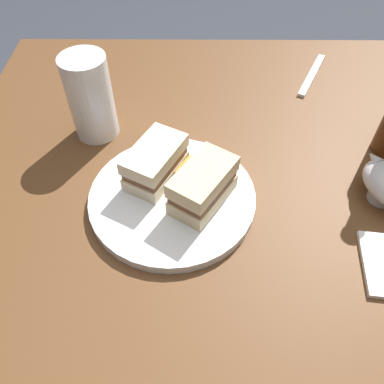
{
  "coord_description": "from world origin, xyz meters",
  "views": [
    {
      "loc": [
        -0.41,
        0.03,
        1.24
      ],
      "look_at": [
        0.01,
        0.03,
        0.75
      ],
      "focal_mm": 36.66,
      "sensor_mm": 36.0,
      "label": 1
    }
  ],
  "objects_px": {
    "pint_glass": "(92,102)",
    "sandwich_half_right": "(155,162)",
    "sandwich_half_left": "(203,185)",
    "plate": "(172,198)",
    "fork": "(312,75)"
  },
  "relations": [
    {
      "from": "plate",
      "to": "sandwich_half_left",
      "type": "bearing_deg",
      "value": -100.55
    },
    {
      "from": "plate",
      "to": "sandwich_half_left",
      "type": "xyz_separation_m",
      "value": [
        -0.01,
        -0.05,
        0.04
      ]
    },
    {
      "from": "sandwich_half_left",
      "to": "pint_glass",
      "type": "relative_size",
      "value": 0.81
    },
    {
      "from": "sandwich_half_left",
      "to": "sandwich_half_right",
      "type": "height_order",
      "value": "sandwich_half_left"
    },
    {
      "from": "fork",
      "to": "plate",
      "type": "bearing_deg",
      "value": 166.61
    },
    {
      "from": "pint_glass",
      "to": "sandwich_half_right",
      "type": "bearing_deg",
      "value": -136.97
    },
    {
      "from": "sandwich_half_left",
      "to": "sandwich_half_right",
      "type": "xyz_separation_m",
      "value": [
        0.05,
        0.08,
        -0.0
      ]
    },
    {
      "from": "pint_glass",
      "to": "fork",
      "type": "distance_m",
      "value": 0.51
    },
    {
      "from": "plate",
      "to": "pint_glass",
      "type": "height_order",
      "value": "pint_glass"
    },
    {
      "from": "sandwich_half_right",
      "to": "plate",
      "type": "bearing_deg",
      "value": -146.31
    },
    {
      "from": "sandwich_half_right",
      "to": "fork",
      "type": "bearing_deg",
      "value": -45.36
    },
    {
      "from": "sandwich_half_left",
      "to": "plate",
      "type": "bearing_deg",
      "value": 79.45
    },
    {
      "from": "pint_glass",
      "to": "fork",
      "type": "xyz_separation_m",
      "value": [
        0.2,
        -0.46,
        -0.07
      ]
    },
    {
      "from": "plate",
      "to": "sandwich_half_right",
      "type": "bearing_deg",
      "value": 33.69
    },
    {
      "from": "fork",
      "to": "pint_glass",
      "type": "bearing_deg",
      "value": 139.0
    }
  ]
}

